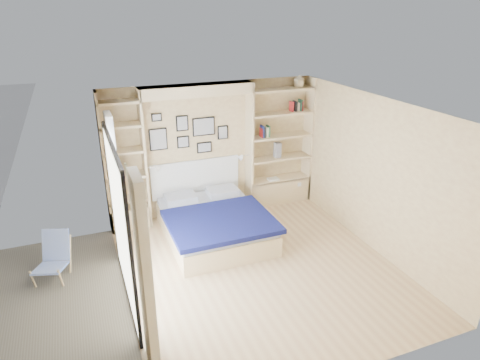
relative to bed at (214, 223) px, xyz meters
name	(u,v)px	position (x,y,z in m)	size (l,w,h in m)	color
ground	(259,267)	(0.34, -1.16, -0.27)	(4.50, 4.50, 0.00)	tan
room_shell	(204,173)	(-0.05, 0.37, 0.80)	(4.50, 4.50, 4.50)	#D7BE82
bed	(214,223)	(0.00, 0.00, 0.00)	(1.71, 2.15, 1.07)	beige
photo_gallery	(188,133)	(-0.11, 1.07, 1.33)	(1.48, 0.02, 0.82)	black
reading_lamps	(201,162)	(0.04, 0.84, 0.83)	(1.92, 0.12, 0.15)	silver
shelf_decor	(267,124)	(1.41, 0.91, 1.40)	(3.53, 0.23, 2.03)	#A51E1E
deck_chair	(53,257)	(-2.57, -0.25, 0.05)	(0.60, 0.78, 0.69)	tan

